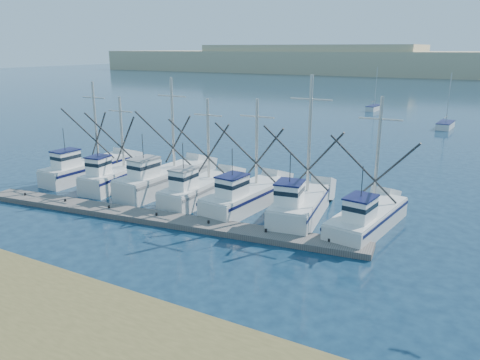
% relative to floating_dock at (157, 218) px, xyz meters
% --- Properties ---
extents(ground, '(500.00, 500.00, 0.00)m').
position_rel_floating_dock_xyz_m(ground, '(6.51, -5.56, -0.19)').
color(ground, '#0B1F33').
rests_on(ground, ground).
extents(floating_dock, '(29.23, 5.40, 0.39)m').
position_rel_floating_dock_xyz_m(floating_dock, '(0.00, 0.00, 0.00)').
color(floating_dock, '#655F5A').
rests_on(floating_dock, ground).
extents(dune_ridge, '(360.00, 60.00, 10.00)m').
position_rel_floating_dock_xyz_m(dune_ridge, '(6.51, 204.44, 4.81)').
color(dune_ridge, tan).
rests_on(dune_ridge, ground).
extents(trawler_fleet, '(28.92, 9.33, 9.84)m').
position_rel_floating_dock_xyz_m(trawler_fleet, '(0.24, 5.15, 0.78)').
color(trawler_fleet, silver).
rests_on(trawler_fleet, ground).
extents(sailboat_near, '(2.17, 5.23, 8.10)m').
position_rel_floating_dock_xyz_m(sailboat_near, '(12.96, 51.35, 0.30)').
color(sailboat_near, silver).
rests_on(sailboat_near, ground).
extents(sailboat_far, '(1.99, 5.39, 8.10)m').
position_rel_floating_dock_xyz_m(sailboat_far, '(-1.41, 67.19, 0.31)').
color(sailboat_far, silver).
rests_on(sailboat_far, ground).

